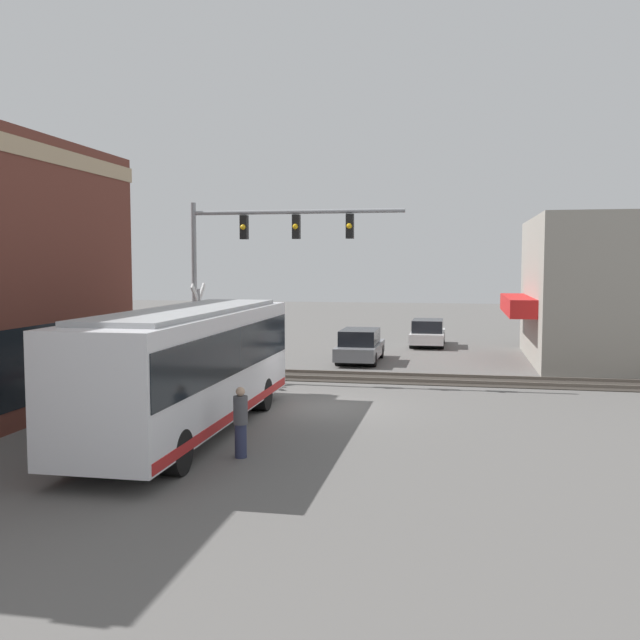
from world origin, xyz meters
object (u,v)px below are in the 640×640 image
Objects in this scene: pedestrian_near_bus at (241,422)px; parked_car_white at (428,334)px; parked_car_grey at (360,347)px; crossing_signal at (198,324)px; city_bus at (190,365)px.

parked_car_white is at bearing -8.12° from pedestrian_near_bus.
parked_car_grey is 1.06× the size of parked_car_white.
pedestrian_near_bus is at bearing -154.18° from crossing_signal.
city_bus is at bearing -161.08° from crossing_signal.
parked_car_grey is 7.54m from parked_car_white.
city_bus is 22.26m from parked_car_white.
crossing_signal is at bearing 18.92° from city_bus.
crossing_signal is (7.40, 2.54, 0.44)m from city_bus.
city_bus is 2.85× the size of crossing_signal.
pedestrian_near_bus is at bearing 178.04° from parked_car_grey.
pedestrian_near_bus is (-16.61, 0.57, 0.14)m from parked_car_grey.
parked_car_grey is (7.17, -5.14, -1.59)m from crossing_signal.
city_bus is 3.05m from pedestrian_near_bus.
pedestrian_near_bus is (-2.04, -2.03, -1.00)m from city_bus.
pedestrian_near_bus reaches higher than parked_car_grey.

